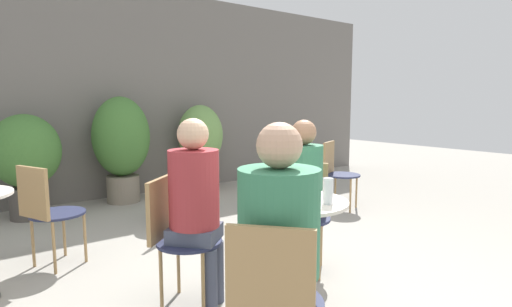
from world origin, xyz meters
TOP-DOWN VIEW (x-y plane):
  - ground_plane at (0.00, 0.00)m, footprint 20.00×20.00m
  - storefront_wall at (0.00, 3.94)m, footprint 10.00×0.06m
  - cafe_table_near at (-0.12, -0.07)m, footprint 0.67×0.67m
  - bistro_chair_0 at (0.46, 0.46)m, footprint 0.50×0.50m
  - bistro_chair_1 at (-0.65, 0.51)m, footprint 0.50×0.50m
  - bistro_chair_2 at (-0.70, -0.60)m, footprint 0.50×0.50m
  - bistro_chair_3 at (2.08, 1.61)m, footprint 0.47×0.49m
  - bistro_chair_4 at (-1.25, 1.65)m, footprint 0.48×0.47m
  - bistro_chair_6 at (0.15, 2.19)m, footprint 0.49×0.49m
  - seated_person_0 at (0.35, 0.36)m, footprint 0.38×0.38m
  - seated_person_1 at (-0.55, 0.40)m, footprint 0.42×0.42m
  - seated_person_2 at (-0.59, -0.50)m, footprint 0.48×0.48m
  - beer_glass_0 at (-0.02, -0.26)m, footprint 0.06×0.06m
  - beer_glass_1 at (-0.13, 0.14)m, footprint 0.07×0.07m
  - potted_plant_0 at (-1.19, 3.41)m, footprint 0.77×0.77m
  - potted_plant_1 at (-0.04, 3.55)m, footprint 0.76×0.76m
  - potted_plant_2 at (1.16, 3.53)m, footprint 0.68×0.68m

SIDE VIEW (x-z plane):
  - ground_plane at x=0.00m, z-range 0.00..0.00m
  - bistro_chair_0 at x=0.46m, z-range 0.09..0.95m
  - bistro_chair_1 at x=-0.65m, z-range 0.09..0.95m
  - bistro_chair_2 at x=-0.70m, z-range 0.09..0.95m
  - bistro_chair_3 at x=2.08m, z-range 0.09..0.95m
  - bistro_chair_4 at x=-1.25m, z-range 0.09..0.95m
  - bistro_chair_6 at x=0.15m, z-range 0.09..0.95m
  - cafe_table_near at x=-0.12m, z-range 0.18..0.94m
  - potted_plant_0 at x=-1.19m, z-range 0.12..1.34m
  - seated_person_0 at x=0.35m, z-range 0.12..1.34m
  - seated_person_2 at x=-0.59m, z-range 0.11..1.37m
  - seated_person_1 at x=-0.55m, z-range 0.12..1.37m
  - potted_plant_2 at x=1.16m, z-range 0.09..1.41m
  - potted_plant_1 at x=-0.04m, z-range 0.11..1.55m
  - beer_glass_0 at x=-0.02m, z-range 0.75..0.91m
  - beer_glass_1 at x=-0.13m, z-range 0.75..0.92m
  - storefront_wall at x=0.00m, z-range 0.00..3.00m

